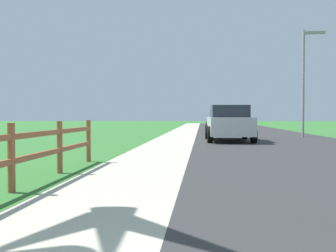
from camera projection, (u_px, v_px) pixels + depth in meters
name	position (u px, v px, depth m)	size (l,w,h in m)	color
ground_plane	(197.00, 134.00, 24.97)	(120.00, 120.00, 0.00)	#316E2E
road_asphalt	(249.00, 133.00, 26.66)	(7.00, 66.00, 0.01)	#303030
curb_concrete	(153.00, 132.00, 27.22)	(6.00, 66.00, 0.01)	#B8B49E
grass_verge	(132.00, 132.00, 27.35)	(5.00, 66.00, 0.00)	#316E2E
parked_suv_silver	(229.00, 123.00, 17.92)	(2.11, 4.78, 1.59)	#B7BABF
parked_car_red	(222.00, 122.00, 27.02)	(2.20, 4.66, 1.44)	maroon
street_lamp	(306.00, 73.00, 21.12)	(1.17, 0.20, 5.70)	gray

